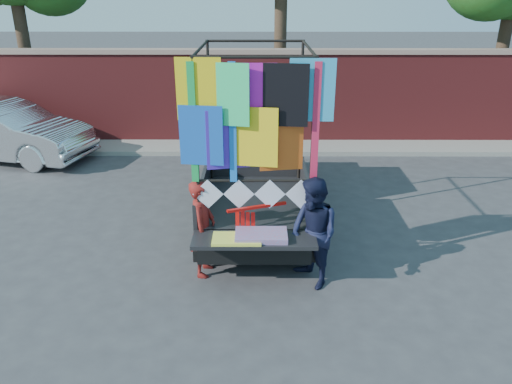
{
  "coord_description": "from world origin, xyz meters",
  "views": [
    {
      "loc": [
        0.36,
        -6.9,
        4.18
      ],
      "look_at": [
        0.33,
        0.22,
        1.23
      ],
      "focal_mm": 35.0,
      "sensor_mm": 36.0,
      "label": 1
    }
  ],
  "objects_px": {
    "pickup_truck": "(255,168)",
    "woman": "(203,228)",
    "man": "(313,234)",
    "sedan": "(5,131)"
  },
  "relations": [
    {
      "from": "sedan",
      "to": "woman",
      "type": "xyz_separation_m",
      "value": [
        5.66,
        -5.57,
        0.03
      ]
    },
    {
      "from": "man",
      "to": "sedan",
      "type": "bearing_deg",
      "value": -156.63
    },
    {
      "from": "pickup_truck",
      "to": "man",
      "type": "bearing_deg",
      "value": -73.02
    },
    {
      "from": "sedan",
      "to": "man",
      "type": "bearing_deg",
      "value": -114.01
    },
    {
      "from": "pickup_truck",
      "to": "woman",
      "type": "bearing_deg",
      "value": -107.29
    },
    {
      "from": "sedan",
      "to": "pickup_truck",
      "type": "bearing_deg",
      "value": -100.55
    },
    {
      "from": "pickup_truck",
      "to": "sedan",
      "type": "height_order",
      "value": "pickup_truck"
    },
    {
      "from": "woman",
      "to": "man",
      "type": "bearing_deg",
      "value": -93.82
    },
    {
      "from": "pickup_truck",
      "to": "woman",
      "type": "height_order",
      "value": "pickup_truck"
    },
    {
      "from": "sedan",
      "to": "man",
      "type": "distance_m",
      "value": 9.37
    }
  ]
}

